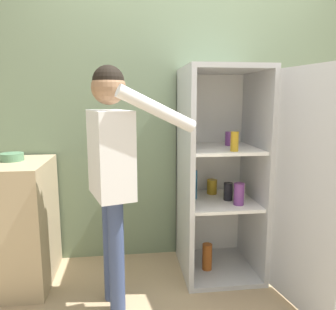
# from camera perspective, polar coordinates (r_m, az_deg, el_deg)

# --- Properties ---
(wall_back) EXTENTS (7.00, 0.06, 2.55)m
(wall_back) POSITION_cam_1_polar(r_m,az_deg,el_deg) (2.80, 2.66, 8.03)
(wall_back) COLOR gray
(wall_back) RESTS_ON ground_plane
(refrigerator) EXTENTS (0.74, 1.21, 1.59)m
(refrigerator) POSITION_cam_1_polar(r_m,az_deg,el_deg) (2.51, 11.34, -3.60)
(refrigerator) COLOR #B7BABC
(refrigerator) RESTS_ON ground_plane
(person) EXTENTS (0.68, 0.49, 1.56)m
(person) POSITION_cam_1_polar(r_m,az_deg,el_deg) (2.06, -9.74, -0.43)
(person) COLOR #384770
(person) RESTS_ON ground_plane
(counter) EXTENTS (0.69, 0.63, 0.91)m
(counter) POSITION_cam_1_polar(r_m,az_deg,el_deg) (2.72, -26.97, -10.69)
(counter) COLOR tan
(counter) RESTS_ON ground_plane
(bowl) EXTENTS (0.16, 0.16, 0.06)m
(bowl) POSITION_cam_1_polar(r_m,az_deg,el_deg) (2.62, -25.53, -0.31)
(bowl) COLOR #517F5B
(bowl) RESTS_ON counter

